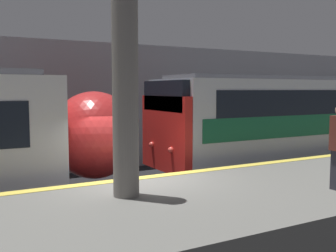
# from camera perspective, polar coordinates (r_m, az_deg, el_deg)

# --- Properties ---
(ground_plane) EXTENTS (120.00, 120.00, 0.00)m
(ground_plane) POSITION_cam_1_polar(r_m,az_deg,el_deg) (9.70, -4.67, -13.84)
(ground_plane) COLOR black
(platform) EXTENTS (40.00, 4.20, 1.12)m
(platform) POSITION_cam_1_polar(r_m,az_deg,el_deg) (7.75, 1.82, -14.46)
(platform) COLOR slate
(platform) RESTS_ON ground
(station_rear_barrier) EXTENTS (50.00, 0.15, 5.01)m
(station_rear_barrier) POSITION_cam_1_polar(r_m,az_deg,el_deg) (15.28, -14.58, 2.60)
(station_rear_barrier) COLOR #939399
(station_rear_barrier) RESTS_ON ground
(support_pillar_near) EXTENTS (0.50, 0.50, 4.12)m
(support_pillar_near) POSITION_cam_1_polar(r_m,az_deg,el_deg) (7.55, -6.22, 5.24)
(support_pillar_near) COLOR slate
(support_pillar_near) RESTS_ON platform
(train_boxy) EXTENTS (15.92, 2.88, 3.65)m
(train_boxy) POSITION_cam_1_polar(r_m,az_deg,el_deg) (17.26, 23.03, 0.54)
(train_boxy) COLOR black
(train_boxy) RESTS_ON ground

